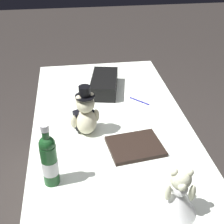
# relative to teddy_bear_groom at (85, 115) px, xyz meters

# --- Properties ---
(ground_plane) EXTENTS (12.00, 12.00, 0.00)m
(ground_plane) POSITION_rel_teddy_bear_groom_xyz_m (0.02, -0.15, -0.91)
(ground_plane) COLOR #2D2826
(reception_table) EXTENTS (1.78, 0.90, 0.80)m
(reception_table) POSITION_rel_teddy_bear_groom_xyz_m (0.02, -0.15, -0.51)
(reception_table) COLOR white
(reception_table) RESTS_ON ground_plane
(teddy_bear_groom) EXTENTS (0.16, 0.16, 0.29)m
(teddy_bear_groom) POSITION_rel_teddy_bear_groom_xyz_m (0.00, 0.00, 0.00)
(teddy_bear_groom) COLOR beige
(teddy_bear_groom) RESTS_ON reception_table
(teddy_bear_bride) EXTENTS (0.21, 0.17, 0.23)m
(teddy_bear_bride) POSITION_rel_teddy_bear_groom_xyz_m (-0.59, -0.33, -0.01)
(teddy_bear_bride) COLOR white
(teddy_bear_bride) RESTS_ON reception_table
(champagne_bottle) EXTENTS (0.07, 0.07, 0.31)m
(champagne_bottle) POSITION_rel_teddy_bear_groom_xyz_m (-0.37, 0.18, 0.02)
(champagne_bottle) COLOR #194720
(champagne_bottle) RESTS_ON reception_table
(signing_pen) EXTENTS (0.12, 0.11, 0.01)m
(signing_pen) POSITION_rel_teddy_bear_groom_xyz_m (0.28, -0.36, -0.10)
(signing_pen) COLOR navy
(signing_pen) RESTS_ON reception_table
(gift_case_black) EXTENTS (0.37, 0.23, 0.10)m
(gift_case_black) POSITION_rel_teddy_bear_groom_xyz_m (0.46, -0.16, -0.06)
(gift_case_black) COLOR black
(gift_case_black) RESTS_ON reception_table
(guestbook) EXTENTS (0.25, 0.30, 0.02)m
(guestbook) POSITION_rel_teddy_bear_groom_xyz_m (-0.18, -0.24, -0.10)
(guestbook) COLOR black
(guestbook) RESTS_ON reception_table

